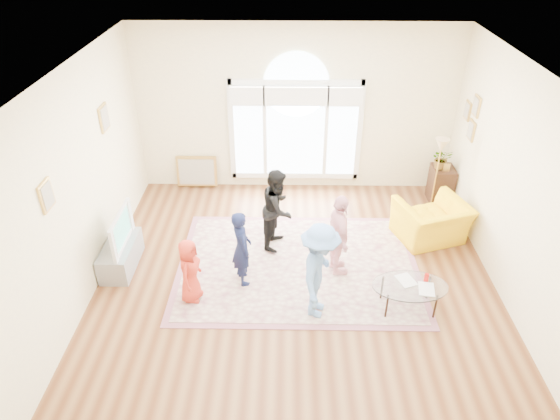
{
  "coord_description": "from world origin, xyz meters",
  "views": [
    {
      "loc": [
        -0.14,
        -5.91,
        4.96
      ],
      "look_at": [
        -0.25,
        0.3,
        1.08
      ],
      "focal_mm": 32.0,
      "sensor_mm": 36.0,
      "label": 1
    }
  ],
  "objects_px": {
    "coffee_table": "(410,286)",
    "area_rug": "(298,265)",
    "television": "(116,230)",
    "armchair": "(431,221)",
    "tv_console": "(121,255)"
  },
  "relations": [
    {
      "from": "coffee_table",
      "to": "area_rug",
      "type": "bearing_deg",
      "value": 147.73
    },
    {
      "from": "television",
      "to": "coffee_table",
      "type": "xyz_separation_m",
      "value": [
        4.31,
        -0.89,
        -0.3
      ]
    },
    {
      "from": "area_rug",
      "to": "coffee_table",
      "type": "relative_size",
      "value": 3.4
    },
    {
      "from": "area_rug",
      "to": "armchair",
      "type": "distance_m",
      "value": 2.4
    },
    {
      "from": "tv_console",
      "to": "television",
      "type": "distance_m",
      "value": 0.49
    },
    {
      "from": "television",
      "to": "coffee_table",
      "type": "distance_m",
      "value": 4.41
    },
    {
      "from": "television",
      "to": "coffee_table",
      "type": "height_order",
      "value": "television"
    },
    {
      "from": "area_rug",
      "to": "tv_console",
      "type": "relative_size",
      "value": 3.6
    },
    {
      "from": "television",
      "to": "armchair",
      "type": "xyz_separation_m",
      "value": [
        5.03,
        0.84,
        -0.35
      ]
    },
    {
      "from": "coffee_table",
      "to": "armchair",
      "type": "height_order",
      "value": "armchair"
    },
    {
      "from": "armchair",
      "to": "coffee_table",
      "type": "bearing_deg",
      "value": 48.55
    },
    {
      "from": "area_rug",
      "to": "coffee_table",
      "type": "distance_m",
      "value": 1.84
    },
    {
      "from": "coffee_table",
      "to": "armchair",
      "type": "xyz_separation_m",
      "value": [
        0.71,
        1.73,
        -0.05
      ]
    },
    {
      "from": "television",
      "to": "armchair",
      "type": "bearing_deg",
      "value": 9.51
    },
    {
      "from": "coffee_table",
      "to": "armchair",
      "type": "relative_size",
      "value": 0.98
    }
  ]
}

